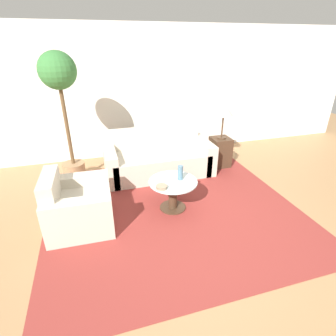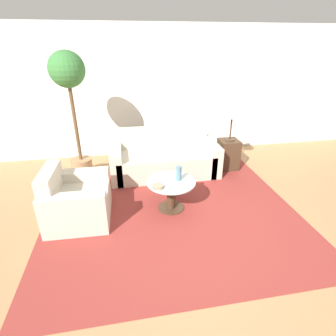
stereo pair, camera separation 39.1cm
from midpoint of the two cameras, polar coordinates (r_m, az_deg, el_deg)
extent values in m
plane|color=#9E754C|center=(3.44, 8.80, -15.42)|extent=(14.00, 14.00, 0.00)
cube|color=white|center=(5.65, -0.34, 16.04)|extent=(10.00, 0.06, 2.60)
cube|color=maroon|center=(3.97, 3.49, -8.74)|extent=(3.59, 3.35, 0.01)
cube|color=beige|center=(4.89, 1.50, 1.10)|extent=(1.76, 0.89, 0.43)
cube|color=beige|center=(5.13, 0.73, 4.64)|extent=(1.76, 0.18, 0.81)
cube|color=beige|center=(4.77, -8.89, 1.11)|extent=(0.20, 0.89, 0.57)
cube|color=beige|center=(5.10, 11.25, 2.56)|extent=(0.20, 0.89, 0.57)
cube|color=beige|center=(3.80, -15.97, -7.80)|extent=(0.84, 0.71, 0.43)
cube|color=beige|center=(3.77, -21.09, -5.79)|extent=(0.20, 0.70, 0.77)
cube|color=beige|center=(3.47, -16.71, -9.90)|extent=(0.82, 0.22, 0.57)
cube|color=beige|center=(4.05, -15.60, -4.26)|extent=(0.82, 0.22, 0.57)
cylinder|color=#422D1E|center=(3.97, 3.50, -8.66)|extent=(0.39, 0.39, 0.02)
cylinder|color=#422D1E|center=(3.86, 3.58, -6.09)|extent=(0.13, 0.13, 0.44)
cylinder|color=#B2C6C6|center=(3.74, 3.67, -3.11)|extent=(0.70, 0.70, 0.02)
cube|color=#422D1E|center=(5.24, 15.05, 2.84)|extent=(0.36, 0.36, 0.58)
cylinder|color=#422D1E|center=(5.14, 15.43, 5.94)|extent=(0.18, 0.18, 0.02)
cylinder|color=#422D1E|center=(5.07, 15.73, 8.32)|extent=(0.03, 0.03, 0.42)
cone|color=beige|center=(4.99, 16.17, 11.77)|extent=(0.34, 0.34, 0.21)
cylinder|color=#93704C|center=(4.98, -16.06, 0.03)|extent=(0.37, 0.37, 0.35)
cylinder|color=brown|center=(4.69, -17.34, 9.51)|extent=(0.06, 0.06, 1.37)
sphere|color=#387538|center=(4.55, -18.79, 19.69)|extent=(0.57, 0.57, 0.57)
cylinder|color=slate|center=(3.73, 5.38, -1.22)|extent=(0.08, 0.08, 0.21)
cylinder|color=gray|center=(3.55, 0.95, -4.14)|extent=(0.16, 0.16, 0.05)
camera|label=1|loc=(0.20, -87.14, 1.38)|focal=28.00mm
camera|label=2|loc=(0.20, 92.86, -1.38)|focal=28.00mm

